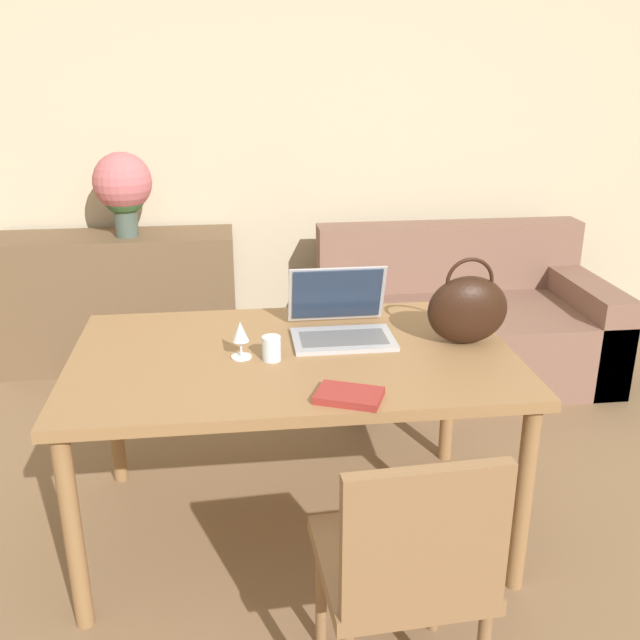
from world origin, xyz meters
The scene contains 11 objects.
wall_back centered at (0.00, 2.64, 1.35)m, with size 10.00×0.06×2.70m.
dining_table centered at (-0.11, 0.64, 0.68)m, with size 1.59×0.98×0.75m.
chair centered at (0.12, -0.22, 0.49)m, with size 0.46×0.46×0.86m.
couch centered at (0.98, 2.00, 0.28)m, with size 1.59×0.92×0.82m.
sideboard centered at (-0.99, 2.37, 0.40)m, with size 1.36×0.40×0.79m.
laptop centered at (0.09, 0.80, 0.82)m, with size 0.38×0.34×0.25m.
drinking_glass centered at (-0.19, 0.58, 0.79)m, with size 0.07×0.07×0.09m.
wine_glass centered at (-0.29, 0.61, 0.84)m, with size 0.07×0.07×0.14m.
handbag centered at (0.54, 0.65, 0.88)m, with size 0.30×0.14×0.33m.
flower_vase centered at (-0.90, 2.32, 1.07)m, with size 0.32×0.32×0.47m.
book centered at (0.03, 0.24, 0.76)m, with size 0.24×0.20×0.02m.
Camera 1 is at (-0.30, -1.73, 1.76)m, focal length 40.00 mm.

